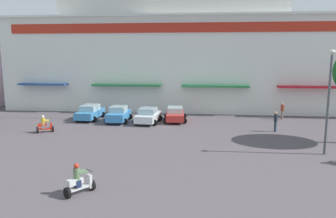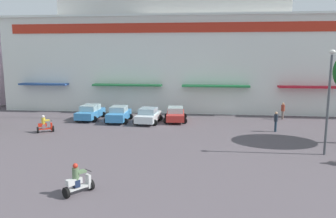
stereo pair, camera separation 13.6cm
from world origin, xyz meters
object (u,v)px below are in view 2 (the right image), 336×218
Objects in this scene: parked_car_1 at (119,114)px; scooter_rider_4 at (45,125)px; parked_car_0 at (90,112)px; streetlamp_near at (329,95)px; pedestrian_0 at (276,120)px; parked_car_3 at (175,114)px; scooter_rider_3 at (78,181)px; pedestrian_1 at (283,110)px; parked_car_2 at (148,115)px.

parked_car_1 is 7.28m from scooter_rider_4.
parked_car_0 is 22.37m from streetlamp_near.
parked_car_0 reaches higher than scooter_rider_4.
streetlamp_near reaches higher than scooter_rider_4.
parked_car_0 is 6.27m from scooter_rider_4.
parked_car_1 is 2.21× the size of pedestrian_0.
parked_car_1 reaches higher than parked_car_3.
streetlamp_near is at bearing 29.82° from scooter_rider_3.
pedestrian_1 is at bearing 90.35° from streetlamp_near.
pedestrian_1 is (16.47, 3.18, 0.21)m from parked_car_1.
streetlamp_near is at bearing -33.14° from parked_car_2.
parked_car_2 is 0.97× the size of parked_car_3.
streetlamp_near is (1.93, -6.47, 3.02)m from pedestrian_0.
pedestrian_0 is at bearing -21.18° from parked_car_3.
scooter_rider_4 is at bearing -172.75° from pedestrian_0.
scooter_rider_3 is (-0.44, -16.86, -0.11)m from parked_car_2.
scooter_rider_4 is 0.87× the size of pedestrian_1.
pedestrian_0 is (12.06, 14.49, 0.39)m from scooter_rider_3.
scooter_rider_4 is 19.94m from pedestrian_0.
scooter_rider_4 is at bearing -135.16° from parked_car_1.
parked_car_3 is at bearing -168.12° from pedestrian_1.
parked_car_0 is 8.81m from parked_car_3.
pedestrian_0 is at bearing 50.21° from scooter_rider_3.
parked_car_0 is 18.19m from pedestrian_0.
parked_car_1 is 5.64m from parked_car_3.
pedestrian_0 is at bearing -107.69° from pedestrian_1.
parked_car_1 is 0.95× the size of parked_car_3.
parked_car_2 is 9.52m from scooter_rider_4.
parked_car_2 is at bearing 88.50° from scooter_rider_3.
parked_car_3 is at bearing 29.32° from scooter_rider_4.
streetlamp_near is at bearing -73.42° from pedestrian_0.
scooter_rider_3 reaches higher than scooter_rider_4.
pedestrian_0 reaches higher than parked_car_3.
parked_car_3 is (5.57, 0.89, -0.06)m from parked_car_1.
pedestrian_1 is 0.25× the size of streetlamp_near.
scooter_rider_3 is 18.86m from pedestrian_0.
parked_car_0 is at bearing 107.89° from scooter_rider_3.
parked_car_0 is 2.40× the size of pedestrian_0.
parked_car_0 is at bearing 165.54° from parked_car_1.
pedestrian_0 is 6.09m from pedestrian_1.
parked_car_2 is at bearing -165.74° from pedestrian_1.
scooter_rider_4 is at bearing -149.04° from parked_car_2.
parked_car_3 is at bearing 9.10° from parked_car_1.
scooter_rider_3 is 14.24m from scooter_rider_4.
pedestrian_1 is (13.91, 20.29, 0.35)m from scooter_rider_3.
parked_car_2 is 2.26× the size of pedestrian_0.
parked_car_1 is at bearing 151.23° from streetlamp_near.
pedestrian_1 reaches higher than parked_car_2.
scooter_rider_4 is at bearing 169.69° from streetlamp_near.
scooter_rider_4 is (-1.92, -5.97, -0.15)m from parked_car_0.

